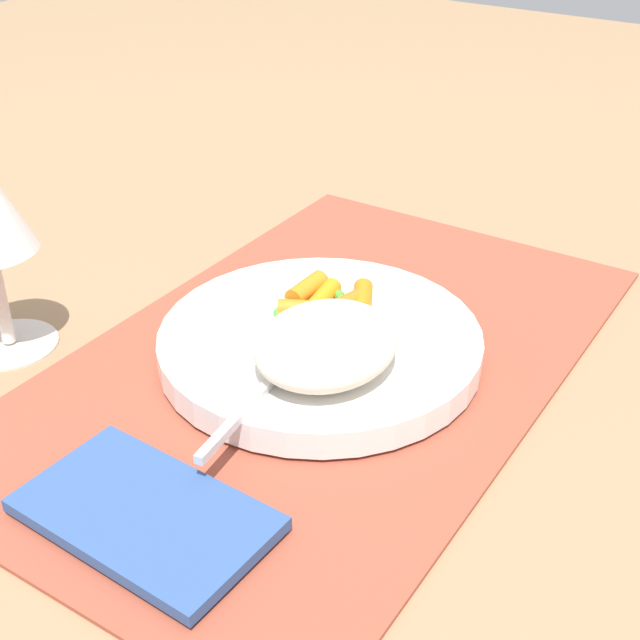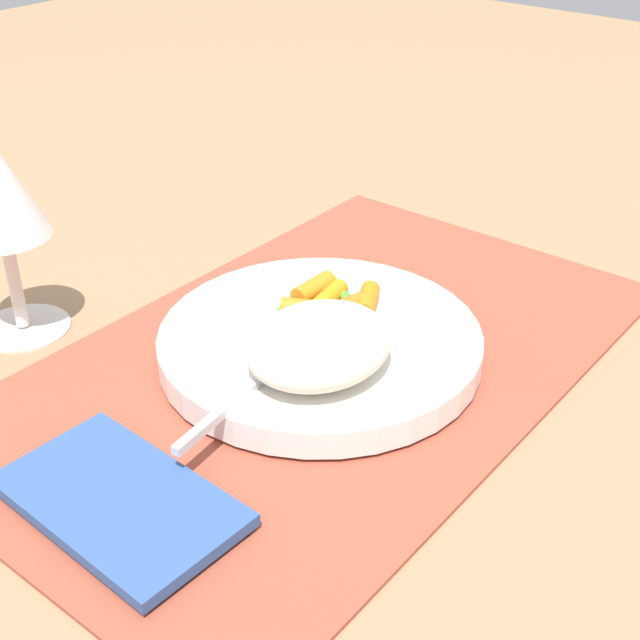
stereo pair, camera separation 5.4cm
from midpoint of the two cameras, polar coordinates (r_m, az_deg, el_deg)
The scene contains 8 objects.
ground_plane at distance 0.64m, azimuth 2.42°, elevation -2.82°, with size 2.40×2.40×0.00m, color #997551.
placemat at distance 0.64m, azimuth 2.43°, elevation -2.60°, with size 0.52×0.31×0.01m, color #9E4733.
plate at distance 0.63m, azimuth 2.46°, elevation -1.62°, with size 0.23×0.23×0.02m, color white.
rice_mound at distance 0.58m, azimuth 2.63°, elevation -1.65°, with size 0.11×0.09×0.04m, color beige.
carrot_portion at distance 0.65m, azimuth 3.03°, elevation 1.16°, with size 0.07×0.06×0.02m.
pea_scatter at distance 0.65m, azimuth 2.79°, elevation 1.10°, with size 0.05×0.07×0.01m.
fork at distance 0.60m, azimuth 0.79°, elevation -2.15°, with size 0.20×0.04×0.01m.
napkin at distance 0.52m, azimuth -9.88°, elevation -11.54°, with size 0.08×0.14×0.01m, color #33518C.
Camera 2 is at (-0.41, -0.33, 0.36)m, focal length 49.51 mm.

